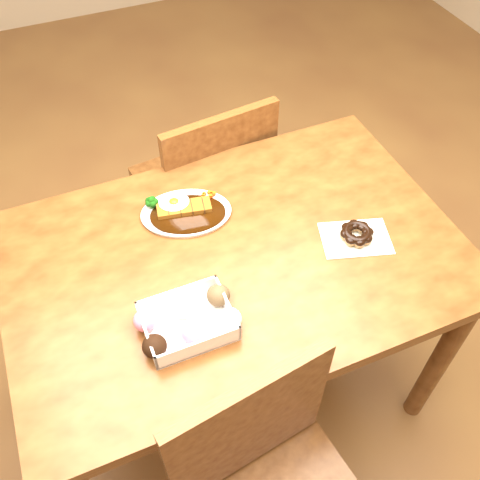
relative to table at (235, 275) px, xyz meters
name	(u,v)px	position (x,y,z in m)	size (l,w,h in m)	color
ground	(236,381)	(0.00, 0.00, -0.65)	(6.00, 6.00, 0.00)	brown
table	(235,275)	(0.00, 0.00, 0.00)	(1.20, 0.80, 0.75)	#46220E
chair_far	(207,187)	(0.11, 0.54, -0.17)	(0.46, 0.46, 0.87)	#46220E
katsu_curry_plate	(184,211)	(-0.08, 0.19, 0.11)	(0.29, 0.24, 0.05)	white
donut_box	(188,321)	(-0.19, -0.17, 0.13)	(0.24, 0.16, 0.06)	white
pon_de_ring	(357,234)	(0.32, -0.08, 0.12)	(0.21, 0.18, 0.04)	silver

